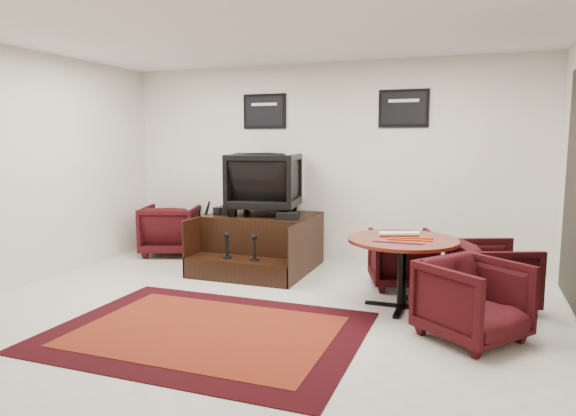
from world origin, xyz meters
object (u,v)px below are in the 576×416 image
Objects in this scene: shine_podium at (261,244)px; armchair_side at (171,227)px; table_chair_back at (402,256)px; shine_chair at (265,180)px; table_chair_corner at (473,297)px; meeting_table at (403,247)px; table_chair_window at (492,272)px.

shine_podium is 1.76× the size of armchair_side.
armchair_side reaches higher than table_chair_back.
shine_chair is at bearing -29.40° from table_chair_back.
shine_podium is at bearing 95.95° from table_chair_corner.
shine_chair is (0.00, 0.15, 0.86)m from shine_podium.
shine_chair is at bearing 149.72° from meeting_table.
table_chair_back reaches higher than meeting_table.
table_chair_back is (1.92, -0.38, -0.82)m from shine_chair.
armchair_side is 3.91m from meeting_table.
shine_chair is 3.40m from table_chair_corner.
table_chair_corner reaches higher than shine_podium.
table_chair_back is at bearing 66.65° from table_chair_corner.
table_chair_back is (3.55, -0.55, -0.04)m from armchair_side.
table_chair_corner is at bearing 136.81° from armchair_side.
armchair_side is 1.11× the size of table_chair_back.
armchair_side reaches higher than table_chair_window.
table_chair_corner is (-0.18, -0.99, 0.01)m from table_chair_window.
table_chair_window is (2.91, -0.71, 0.04)m from shine_podium.
armchair_side is at bearing 168.90° from shine_podium.
table_chair_corner reaches higher than table_chair_window.
armchair_side is 3.59m from table_chair_back.
meeting_table is at bearing 141.34° from armchair_side.
table_chair_back reaches higher than shine_podium.
table_chair_window is at bearing 20.29° from meeting_table.
table_chair_back is 1.68m from table_chair_corner.
shine_chair is 1.20× the size of table_chair_corner.
table_chair_window is at bearing 148.89° from armchair_side.
table_chair_back is (1.92, -0.23, 0.04)m from shine_podium.
table_chair_back is at bearing 97.59° from meeting_table.
shine_chair is 0.83× the size of meeting_table.
shine_chair is at bearing 93.79° from table_chair_corner.
table_chair_back is 0.98× the size of table_chair_window.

